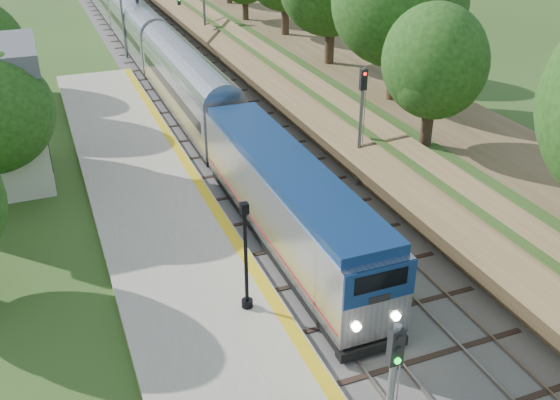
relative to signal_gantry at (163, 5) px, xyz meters
name	(u,v)px	position (x,y,z in m)	size (l,w,h in m)	color
trackbed	(153,43)	(-0.47, 5.01, -4.75)	(9.50, 170.00, 0.28)	#4C4944
platform	(189,280)	(-7.67, -38.99, -4.63)	(6.40, 68.00, 0.38)	#A19682
yellow_stripe	(250,264)	(-4.82, -38.99, -4.43)	(0.55, 68.00, 0.01)	gold
embankment	(227,19)	(7.88, 5.01, -2.87)	(10.64, 170.00, 11.70)	brown
signal_gantry	(163,5)	(0.00, 0.00, 0.00)	(8.40, 0.38, 6.20)	slate
trees_behind_platform	(23,170)	(-13.64, -34.32, -0.29)	(7.82, 53.32, 7.21)	#332316
train	(123,14)	(-2.47, 10.65, -2.63)	(2.88, 115.76, 4.24)	black
lamppost_far	(246,263)	(-5.96, -41.92, -2.31)	(0.47, 0.47, 4.78)	black
signal_platform	(390,400)	(-5.37, -51.67, -0.62)	(0.36, 0.29, 6.22)	slate
signal_farside	(361,116)	(3.73, -33.12, -0.49)	(0.38, 0.30, 6.89)	slate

